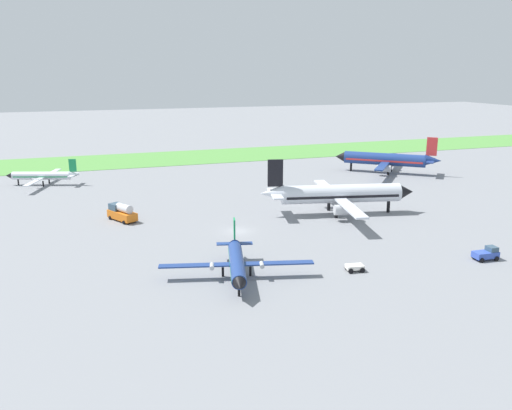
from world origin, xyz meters
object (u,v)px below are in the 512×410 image
Objects in this scene: airplane_midfield_jet at (338,194)px; baggage_cart_midfield at (355,267)px; airplane_taxiing_turboprop at (43,176)px; fuel_truck_near_gate at (122,212)px; pushback_tug_by_runway at (487,254)px; airplane_foreground_turboprop at (237,262)px; airplane_parked_jet_far at (386,160)px.

airplane_midfield_jet is 11.69× the size of baggage_cart_midfield.
airplane_taxiing_turboprop reaches higher than baggage_cart_midfield.
fuel_truck_near_gate is (-39.69, 8.88, -2.33)m from airplane_midfield_jet.
airplane_midfield_jet is at bearing 109.65° from pushback_tug_by_runway.
pushback_tug_by_runway reaches higher than baggage_cart_midfield.
airplane_midfield_jet reaches higher than baggage_cart_midfield.
pushback_tug_by_runway is at bearing 96.32° from airplane_foreground_turboprop.
airplane_foreground_turboprop is at bearing 84.45° from airplane_parked_jet_far.
airplane_parked_jet_far reaches higher than airplane_taxiing_turboprop.
airplane_parked_jet_far is (86.64, -13.76, 1.32)m from airplane_taxiing_turboprop.
airplane_parked_jet_far is 3.44× the size of fuel_truck_near_gate.
airplane_taxiing_turboprop is 2.97× the size of fuel_truck_near_gate.
airplane_taxiing_turboprop is 76.41m from airplane_foreground_turboprop.
airplane_midfield_jet reaches higher than airplane_taxiing_turboprop.
airplane_midfield_jet is 30.20m from baggage_cart_midfield.
fuel_truck_near_gate is at bearing 144.70° from pushback_tug_by_runway.
pushback_tug_by_runway is (63.31, -76.90, -1.40)m from airplane_taxiing_turboprop.
airplane_midfield_jet is 40.74m from fuel_truck_near_gate.
fuel_truck_near_gate is 1.86× the size of pushback_tug_by_runway.
airplane_taxiing_turboprop is at bearing 128.00° from baggage_cart_midfield.
fuel_truck_near_gate reaches higher than pushback_tug_by_runway.
fuel_truck_near_gate is at bearing -145.96° from airplane_foreground_turboprop.
baggage_cart_midfield is at bearing -100.84° from airplane_midfield_jet.
fuel_truck_near_gate is at bearing 59.23° from airplane_parked_jet_far.
pushback_tug_by_runway is at bearing 1.81° from baggage_cart_midfield.
airplane_taxiing_turboprop is 7.84× the size of baggage_cart_midfield.
airplane_foreground_turboprop is at bearing 177.51° from baggage_cart_midfield.
airplane_taxiing_turboprop reaches higher than airplane_foreground_turboprop.
airplane_taxiing_turboprop is 99.62m from pushback_tug_by_runway.
airplane_midfield_jet reaches higher than airplane_parked_jet_far.
airplane_taxiing_turboprop is 87.74m from airplane_parked_jet_far.
baggage_cart_midfield is at bearing 94.70° from airplane_parked_jet_far.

